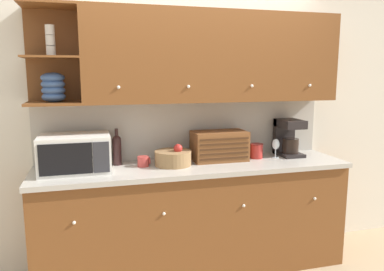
# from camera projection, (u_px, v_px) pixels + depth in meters

# --- Properties ---
(ground_plane) EXTENTS (24.00, 24.00, 0.00)m
(ground_plane) POSITION_uv_depth(u_px,v_px,m) (186.00, 253.00, 3.64)
(ground_plane) COLOR tan
(wall_back) EXTENTS (5.05, 0.06, 2.60)m
(wall_back) POSITION_uv_depth(u_px,v_px,m) (185.00, 120.00, 3.45)
(wall_back) COLOR silver
(wall_back) RESTS_ON ground_plane
(counter_unit) EXTENTS (2.67, 0.62, 0.96)m
(counter_unit) POSITION_uv_depth(u_px,v_px,m) (195.00, 217.00, 3.28)
(counter_unit) COLOR brown
(counter_unit) RESTS_ON ground_plane
(backsplash_panel) EXTENTS (2.65, 0.01, 0.53)m
(backsplash_panel) POSITION_uv_depth(u_px,v_px,m) (186.00, 129.00, 3.43)
(backsplash_panel) COLOR #B7B2A8
(backsplash_panel) RESTS_ON counter_unit
(upper_cabinets) EXTENTS (2.65, 0.36, 0.76)m
(upper_cabinets) POSITION_uv_depth(u_px,v_px,m) (208.00, 57.00, 3.21)
(upper_cabinets) COLOR brown
(upper_cabinets) RESTS_ON backsplash_panel
(microwave) EXTENTS (0.54, 0.40, 0.29)m
(microwave) POSITION_uv_depth(u_px,v_px,m) (75.00, 153.00, 2.95)
(microwave) COLOR silver
(microwave) RESTS_ON counter_unit
(wine_bottle) EXTENTS (0.08, 0.08, 0.31)m
(wine_bottle) POSITION_uv_depth(u_px,v_px,m) (117.00, 149.00, 3.17)
(wine_bottle) COLOR black
(wine_bottle) RESTS_ON counter_unit
(mug) EXTENTS (0.11, 0.10, 0.09)m
(mug) POSITION_uv_depth(u_px,v_px,m) (143.00, 161.00, 3.13)
(mug) COLOR #B73D38
(mug) RESTS_ON counter_unit
(fruit_basket) EXTENTS (0.31, 0.31, 0.19)m
(fruit_basket) POSITION_uv_depth(u_px,v_px,m) (173.00, 158.00, 3.17)
(fruit_basket) COLOR #937047
(fruit_basket) RESTS_ON counter_unit
(bread_box) EXTENTS (0.48, 0.28, 0.26)m
(bread_box) POSITION_uv_depth(u_px,v_px,m) (219.00, 146.00, 3.34)
(bread_box) COLOR brown
(bread_box) RESTS_ON counter_unit
(storage_canister) EXTENTS (0.12, 0.12, 0.13)m
(storage_canister) POSITION_uv_depth(u_px,v_px,m) (256.00, 151.00, 3.43)
(storage_canister) COLOR #B22D28
(storage_canister) RESTS_ON counter_unit
(wine_glass) EXTENTS (0.07, 0.07, 0.18)m
(wine_glass) POSITION_uv_depth(u_px,v_px,m) (276.00, 145.00, 3.44)
(wine_glass) COLOR silver
(wine_glass) RESTS_ON counter_unit
(coffee_maker) EXTENTS (0.20, 0.28, 0.34)m
(coffee_maker) POSITION_uv_depth(u_px,v_px,m) (288.00, 137.00, 3.55)
(coffee_maker) COLOR black
(coffee_maker) RESTS_ON counter_unit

